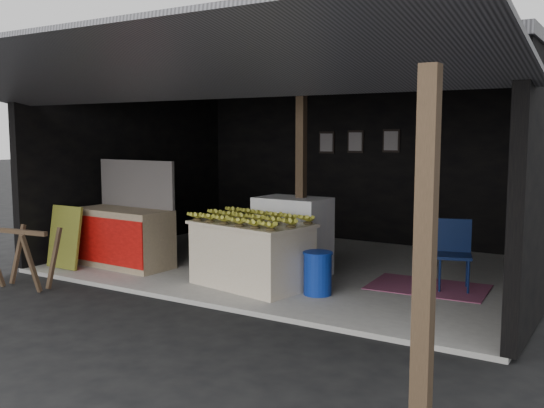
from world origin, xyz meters
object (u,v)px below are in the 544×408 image
Objects in this scene: plastic_chair at (454,248)px; water_barrel at (318,274)px; banana_table at (252,254)px; white_crate at (292,236)px; neighbor_stall at (124,235)px; sawhorse at (24,252)px.

water_barrel is at bearing -155.08° from plastic_chair.
banana_table is 1.87× the size of plastic_chair.
white_crate is 1.23× the size of plastic_chair.
banana_table is at bearing 2.56° from neighbor_stall.
neighbor_stall reaches higher than banana_table.
sawhorse is (-0.28, -1.55, -0.04)m from neighbor_stall.
banana_table is 2.66m from plastic_chair.
white_crate reaches higher than water_barrel.
white_crate reaches higher than banana_table.
banana_table is 0.97m from water_barrel.
plastic_chair is at bearing 41.73° from water_barrel.
plastic_chair is at bearing 39.27° from banana_table.
neighbor_stall is at bearing -158.60° from white_crate.
banana_table is 3.28× the size of water_barrel.
banana_table is 3.05m from sawhorse.
white_crate is 2.15× the size of water_barrel.
white_crate is (0.13, 0.86, 0.13)m from banana_table.
plastic_chair is (4.66, 1.29, 0.05)m from neighbor_stall.
white_crate is at bearing 91.33° from banana_table.
white_crate reaches higher than sawhorse.
banana_table is at bearing -96.67° from white_crate.
neighbor_stall is 1.57m from sawhorse.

